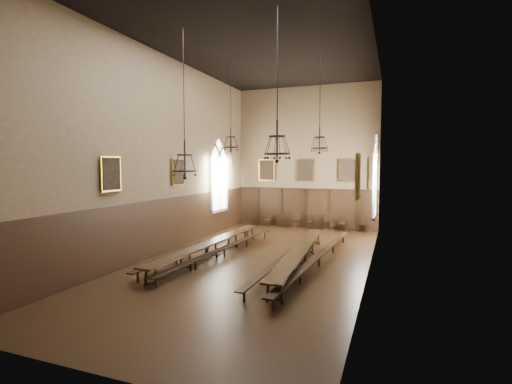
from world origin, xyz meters
The scene contains 34 objects.
floor centered at (0.00, 0.00, -0.01)m, with size 9.00×18.00×0.02m, color black.
ceiling centered at (0.00, 0.00, 9.01)m, with size 9.00×18.00×0.02m, color black.
wall_back centered at (0.00, 9.01, 4.50)m, with size 9.00×0.02×9.00m, color #7A664B.
wall_front centered at (0.00, -9.01, 4.50)m, with size 9.00×0.02×9.00m, color #7A664B.
wall_left centered at (-4.51, 0.00, 4.50)m, with size 0.02×18.00×9.00m, color #7A664B.
wall_right centered at (4.51, 0.00, 4.50)m, with size 0.02×18.00×9.00m, color #7A664B.
wainscot_panelling centered at (0.00, 0.00, 1.25)m, with size 9.00×18.00×2.50m, color black, non-canonical shape.
table_left centered at (-2.03, -0.12, 0.36)m, with size 0.84×9.31×0.73m.
table_right centered at (1.90, -0.15, 0.36)m, with size 1.19×9.17×0.71m.
bench_left_outer centered at (-2.53, 0.26, 0.27)m, with size 0.86×9.57×0.43m.
bench_left_inner centered at (-1.56, 0.15, 0.28)m, with size 0.97×9.77×0.44m.
bench_right_inner centered at (1.37, 0.04, 0.28)m, with size 0.44×9.93×0.45m.
bench_right_outer centered at (2.62, 0.10, 0.31)m, with size 1.02×10.73×0.48m.
chair_0 centered at (-3.50, 8.54, 0.31)m, with size 0.50×0.50×1.02m.
chair_1 centered at (-2.41, 8.51, 0.27)m, with size 0.44×0.44×0.90m.
chair_2 centered at (-1.54, 8.55, 0.27)m, with size 0.45×0.45×0.90m.
chair_3 centered at (-0.46, 8.47, 0.31)m, with size 0.57×0.57×1.04m.
chair_4 centered at (0.40, 8.58, 0.26)m, with size 0.44×0.44×0.86m.
chair_5 centered at (1.47, 8.62, 0.31)m, with size 0.50×0.50×1.01m.
chair_6 centered at (2.45, 8.53, 0.28)m, with size 0.44×0.44×0.94m.
chair_7 centered at (3.60, 8.61, 0.29)m, with size 0.48×0.48×0.97m.
chandelier_back_left centered at (-2.19, 2.28, 5.20)m, with size 0.77×0.77×4.25m.
chandelier_back_right centered at (2.17, 2.21, 5.10)m, with size 0.76×0.76×4.36m.
chandelier_front_left centered at (-2.00, -2.29, 4.12)m, with size 0.93×0.93×5.37m.
chandelier_front_right centered at (1.79, -2.92, 4.69)m, with size 0.87×0.87×4.77m.
portrait_back_0 centered at (-2.60, 8.88, 3.70)m, with size 1.10×0.12×1.40m.
portrait_back_1 centered at (0.00, 8.88, 3.70)m, with size 1.10×0.12×1.40m.
portrait_back_2 centered at (2.60, 8.88, 3.70)m, with size 1.10×0.12×1.40m.
portrait_left_0 centered at (-4.38, 1.00, 3.70)m, with size 0.12×1.00×1.30m.
portrait_left_1 centered at (-4.38, -3.50, 3.70)m, with size 0.12×1.00×1.30m.
portrait_right_0 centered at (4.38, 1.00, 3.70)m, with size 0.12×1.00×1.30m.
portrait_right_1 centered at (4.38, -3.50, 3.70)m, with size 0.12×1.00×1.30m.
window_right centered at (4.43, 5.50, 3.40)m, with size 0.20×2.20×4.60m, color white, non-canonical shape.
window_left centered at (-4.43, 5.50, 3.40)m, with size 0.20×2.20×4.60m, color white, non-canonical shape.
Camera 1 is at (5.35, -14.33, 4.02)m, focal length 26.00 mm.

